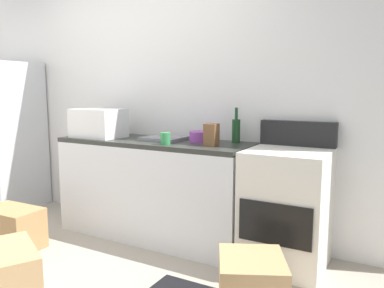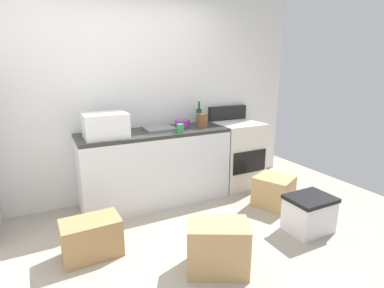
{
  "view_description": "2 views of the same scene",
  "coord_description": "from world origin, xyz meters",
  "px_view_note": "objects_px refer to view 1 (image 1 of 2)",
  "views": [
    {
      "loc": [
        2.27,
        -1.62,
        1.34
      ],
      "look_at": [
        0.82,
        0.97,
        0.93
      ],
      "focal_mm": 35.85,
      "sensor_mm": 36.0,
      "label": 1
    },
    {
      "loc": [
        -0.88,
        -2.14,
        1.66
      ],
      "look_at": [
        0.64,
        0.87,
        0.78
      ],
      "focal_mm": 27.91,
      "sensor_mm": 36.0,
      "label": 2
    }
  ],
  "objects_px": {
    "coffee_mug": "(165,139)",
    "cardboard_box_small": "(251,287)",
    "microwave": "(99,123)",
    "knife_block": "(211,135)",
    "stove_oven": "(287,206)",
    "cardboard_box_large": "(7,284)",
    "refrigerator": "(5,136)",
    "mixing_bowl": "(200,137)",
    "wine_bottle": "(236,130)",
    "cardboard_box_medium": "(13,228)"
  },
  "relations": [
    {
      "from": "mixing_bowl",
      "to": "cardboard_box_large",
      "type": "bearing_deg",
      "value": -105.13
    },
    {
      "from": "coffee_mug",
      "to": "cardboard_box_small",
      "type": "relative_size",
      "value": 0.24
    },
    {
      "from": "refrigerator",
      "to": "coffee_mug",
      "type": "xyz_separation_m",
      "value": [
        2.3,
        -0.15,
        0.12
      ]
    },
    {
      "from": "coffee_mug",
      "to": "knife_block",
      "type": "xyz_separation_m",
      "value": [
        0.36,
        0.12,
        0.04
      ]
    },
    {
      "from": "knife_block",
      "to": "mixing_bowl",
      "type": "bearing_deg",
      "value": 137.95
    },
    {
      "from": "refrigerator",
      "to": "cardboard_box_large",
      "type": "relative_size",
      "value": 3.33
    },
    {
      "from": "coffee_mug",
      "to": "cardboard_box_medium",
      "type": "distance_m",
      "value": 1.53
    },
    {
      "from": "mixing_bowl",
      "to": "refrigerator",
      "type": "bearing_deg",
      "value": -176.6
    },
    {
      "from": "refrigerator",
      "to": "mixing_bowl",
      "type": "relative_size",
      "value": 8.7
    },
    {
      "from": "wine_bottle",
      "to": "cardboard_box_medium",
      "type": "relative_size",
      "value": 0.6
    },
    {
      "from": "knife_block",
      "to": "mixing_bowl",
      "type": "relative_size",
      "value": 0.95
    },
    {
      "from": "knife_block",
      "to": "coffee_mug",
      "type": "bearing_deg",
      "value": -161.25
    },
    {
      "from": "refrigerator",
      "to": "mixing_bowl",
      "type": "xyz_separation_m",
      "value": [
        2.47,
        0.15,
        0.12
      ]
    },
    {
      "from": "mixing_bowl",
      "to": "cardboard_box_medium",
      "type": "xyz_separation_m",
      "value": [
        -1.33,
        -0.92,
        -0.77
      ]
    },
    {
      "from": "mixing_bowl",
      "to": "cardboard_box_medium",
      "type": "bearing_deg",
      "value": -145.4
    },
    {
      "from": "refrigerator",
      "to": "cardboard_box_medium",
      "type": "bearing_deg",
      "value": -34.07
    },
    {
      "from": "cardboard_box_small",
      "to": "microwave",
      "type": "bearing_deg",
      "value": 158.98
    },
    {
      "from": "refrigerator",
      "to": "knife_block",
      "type": "bearing_deg",
      "value": -0.64
    },
    {
      "from": "knife_block",
      "to": "cardboard_box_medium",
      "type": "distance_m",
      "value": 1.88
    },
    {
      "from": "wine_bottle",
      "to": "coffee_mug",
      "type": "relative_size",
      "value": 3.0
    },
    {
      "from": "wine_bottle",
      "to": "knife_block",
      "type": "distance_m",
      "value": 0.29
    },
    {
      "from": "microwave",
      "to": "knife_block",
      "type": "xyz_separation_m",
      "value": [
        1.2,
        0.0,
        -0.05
      ]
    },
    {
      "from": "coffee_mug",
      "to": "knife_block",
      "type": "distance_m",
      "value": 0.38
    },
    {
      "from": "refrigerator",
      "to": "stove_oven",
      "type": "xyz_separation_m",
      "value": [
        3.27,
        0.06,
        -0.36
      ]
    },
    {
      "from": "wine_bottle",
      "to": "knife_block",
      "type": "relative_size",
      "value": 1.67
    },
    {
      "from": "knife_block",
      "to": "cardboard_box_large",
      "type": "relative_size",
      "value": 0.36
    },
    {
      "from": "knife_block",
      "to": "stove_oven",
      "type": "bearing_deg",
      "value": 7.98
    },
    {
      "from": "cardboard_box_medium",
      "to": "cardboard_box_small",
      "type": "distance_m",
      "value": 2.14
    },
    {
      "from": "microwave",
      "to": "cardboard_box_medium",
      "type": "bearing_deg",
      "value": -114.17
    },
    {
      "from": "microwave",
      "to": "wine_bottle",
      "type": "distance_m",
      "value": 1.32
    },
    {
      "from": "coffee_mug",
      "to": "mixing_bowl",
      "type": "relative_size",
      "value": 0.53
    },
    {
      "from": "mixing_bowl",
      "to": "wine_bottle",
      "type": "bearing_deg",
      "value": 17.66
    },
    {
      "from": "coffee_mug",
      "to": "wine_bottle",
      "type": "bearing_deg",
      "value": 40.48
    },
    {
      "from": "wine_bottle",
      "to": "mixing_bowl",
      "type": "distance_m",
      "value": 0.32
    },
    {
      "from": "coffee_mug",
      "to": "knife_block",
      "type": "bearing_deg",
      "value": 18.75
    },
    {
      "from": "wine_bottle",
      "to": "cardboard_box_large",
      "type": "height_order",
      "value": "wine_bottle"
    },
    {
      "from": "microwave",
      "to": "knife_block",
      "type": "distance_m",
      "value": 1.2
    },
    {
      "from": "microwave",
      "to": "cardboard_box_medium",
      "type": "xyz_separation_m",
      "value": [
        -0.33,
        -0.74,
        -0.86
      ]
    },
    {
      "from": "wine_bottle",
      "to": "cardboard_box_medium",
      "type": "xyz_separation_m",
      "value": [
        -1.63,
        -1.01,
        -0.84
      ]
    },
    {
      "from": "refrigerator",
      "to": "wine_bottle",
      "type": "height_order",
      "value": "refrigerator"
    },
    {
      "from": "refrigerator",
      "to": "cardboard_box_small",
      "type": "height_order",
      "value": "refrigerator"
    },
    {
      "from": "microwave",
      "to": "cardboard_box_small",
      "type": "bearing_deg",
      "value": -21.02
    },
    {
      "from": "stove_oven",
      "to": "cardboard_box_large",
      "type": "height_order",
      "value": "stove_oven"
    },
    {
      "from": "mixing_bowl",
      "to": "cardboard_box_small",
      "type": "relative_size",
      "value": 0.45
    },
    {
      "from": "stove_oven",
      "to": "microwave",
      "type": "xyz_separation_m",
      "value": [
        -1.8,
        -0.09,
        0.57
      ]
    },
    {
      "from": "coffee_mug",
      "to": "mixing_bowl",
      "type": "height_order",
      "value": "coffee_mug"
    },
    {
      "from": "coffee_mug",
      "to": "cardboard_box_medium",
      "type": "xyz_separation_m",
      "value": [
        -1.16,
        -0.62,
        -0.78
      ]
    },
    {
      "from": "knife_block",
      "to": "cardboard_box_medium",
      "type": "height_order",
      "value": "knife_block"
    },
    {
      "from": "stove_oven",
      "to": "wine_bottle",
      "type": "xyz_separation_m",
      "value": [
        -0.5,
        0.19,
        0.54
      ]
    },
    {
      "from": "microwave",
      "to": "wine_bottle",
      "type": "bearing_deg",
      "value": 11.95
    }
  ]
}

